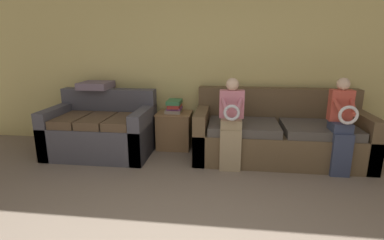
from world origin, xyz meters
name	(u,v)px	position (x,y,z in m)	size (l,w,h in m)	color
wall_back	(212,62)	(0.00, 3.27, 1.27)	(7.82, 0.06, 2.55)	#DBCC7F
couch_main	(278,135)	(0.96, 2.77, 0.33)	(2.27, 0.95, 0.93)	brown
couch_side	(102,131)	(-1.53, 2.65, 0.33)	(1.42, 0.93, 0.89)	#4C4C56
child_left_seated	(231,120)	(0.31, 2.36, 0.62)	(0.31, 0.37, 1.14)	tan
child_right_seated	(341,122)	(1.62, 2.36, 0.64)	(0.26, 0.36, 1.16)	#384260
side_shelf	(175,130)	(-0.53, 2.99, 0.28)	(0.51, 0.45, 0.55)	olive
book_stack	(174,106)	(-0.53, 2.99, 0.65)	(0.23, 0.33, 0.19)	gray
throw_pillow	(96,85)	(-1.72, 2.97, 0.94)	(0.44, 0.44, 0.10)	slate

